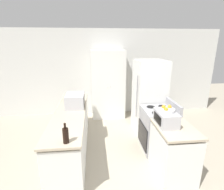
% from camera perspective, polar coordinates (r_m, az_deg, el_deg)
% --- Properties ---
extents(wall_back, '(7.00, 0.06, 2.60)m').
position_cam_1_polar(wall_back, '(5.45, -1.74, 7.22)').
color(wall_back, silver).
rests_on(wall_back, ground_plane).
extents(counter_left, '(0.60, 2.56, 0.89)m').
position_cam_1_polar(counter_left, '(3.77, -13.03, -11.69)').
color(counter_left, silver).
rests_on(counter_left, ground_plane).
extents(counter_right, '(0.60, 0.80, 0.89)m').
position_cam_1_polar(counter_right, '(3.26, 19.30, -17.14)').
color(counter_right, silver).
rests_on(counter_right, ground_plane).
extents(pantry_cabinet, '(0.97, 0.57, 2.01)m').
position_cam_1_polar(pantry_cabinet, '(5.19, -1.26, 3.42)').
color(pantry_cabinet, white).
rests_on(pantry_cabinet, ground_plane).
extents(stove, '(0.66, 0.71, 1.05)m').
position_cam_1_polar(stove, '(3.87, 14.77, -10.69)').
color(stove, '#9E9EA3').
rests_on(stove, ground_plane).
extents(refrigerator, '(0.71, 0.79, 1.81)m').
position_cam_1_polar(refrigerator, '(4.40, 11.90, -0.72)').
color(refrigerator, white).
rests_on(refrigerator, ground_plane).
extents(microwave, '(0.39, 0.52, 0.28)m').
position_cam_1_polar(microwave, '(3.78, -11.92, -1.71)').
color(microwave, '#B2B2B7').
rests_on(microwave, counter_left).
extents(wine_bottle, '(0.08, 0.08, 0.29)m').
position_cam_1_polar(wine_bottle, '(2.49, -14.88, -12.57)').
color(wine_bottle, black).
rests_on(wine_bottle, counter_left).
extents(toaster_oven, '(0.30, 0.45, 0.23)m').
position_cam_1_polar(toaster_oven, '(3.04, 17.20, -7.20)').
color(toaster_oven, '#B2B2B7').
rests_on(toaster_oven, counter_right).
extents(fruit_bowl, '(0.23, 0.23, 0.10)m').
position_cam_1_polar(fruit_bowl, '(2.99, 17.62, -4.56)').
color(fruit_bowl, silver).
rests_on(fruit_bowl, toaster_oven).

